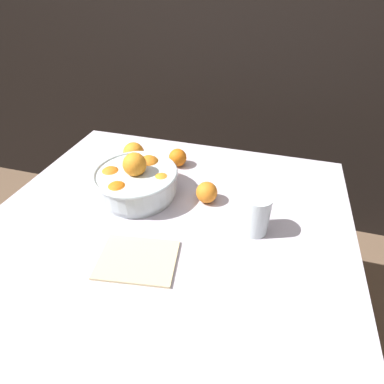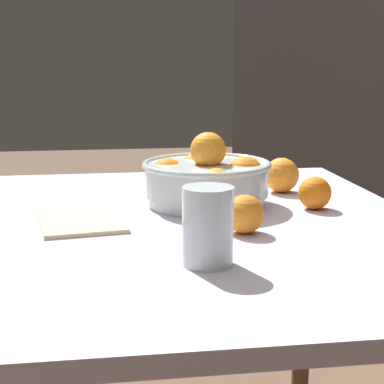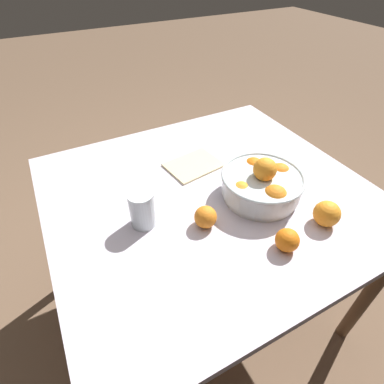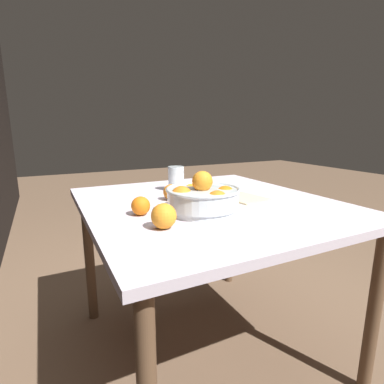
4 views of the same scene
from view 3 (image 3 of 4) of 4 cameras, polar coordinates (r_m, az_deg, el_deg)
ground_plane at (r=1.62m, az=2.28°, el=-19.55°), size 12.00×12.00×0.00m
dining_table at (r=1.11m, az=3.15°, el=-2.84°), size 1.09×1.01×0.72m
fruit_bowl at (r=1.02m, az=13.17°, el=1.53°), size 0.27×0.27×0.16m
juice_glass at (r=0.92m, az=-9.40°, el=-3.49°), size 0.08×0.08×0.12m
orange_loose_near_bowl at (r=1.00m, az=24.29°, el=-3.78°), size 0.08×0.08×0.08m
orange_loose_front at (r=0.91m, az=2.59°, el=-4.76°), size 0.07×0.07×0.07m
orange_loose_aside at (r=0.89m, az=17.68°, el=-8.72°), size 0.07×0.07×0.07m
napkin at (r=1.17m, az=0.32°, el=5.17°), size 0.22×0.18×0.01m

